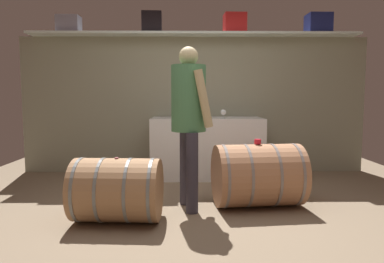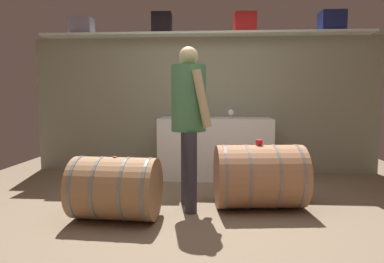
{
  "view_description": "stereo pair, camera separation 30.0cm",
  "coord_description": "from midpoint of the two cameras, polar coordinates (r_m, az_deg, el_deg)",
  "views": [
    {
      "loc": [
        -0.09,
        -3.21,
        1.16
      ],
      "look_at": [
        -0.05,
        0.4,
        0.8
      ],
      "focal_mm": 33.27,
      "sensor_mm": 36.0,
      "label": 1
    },
    {
      "loc": [
        0.21,
        -3.2,
        1.16
      ],
      "look_at": [
        -0.05,
        0.4,
        0.8
      ],
      "focal_mm": 33.27,
      "sensor_mm": 36.0,
      "label": 2
    }
  ],
  "objects": [
    {
      "name": "wine_barrel_far",
      "position": [
        3.44,
        -14.39,
        -9.07
      ],
      "size": [
        0.83,
        0.64,
        0.6
      ],
      "rotation": [
        0.0,
        0.0,
        -0.06
      ],
      "color": "#9F734E",
      "rests_on": "ground"
    },
    {
      "name": "tasting_cup",
      "position": [
        3.76,
        8.24,
        -1.62
      ],
      "size": [
        0.07,
        0.07,
        0.05
      ],
      "primitive_type": "cylinder",
      "color": "red",
      "rests_on": "wine_barrel_near"
    },
    {
      "name": "ground_plane",
      "position": [
        3.95,
        -1.48,
        -11.61
      ],
      "size": [
        6.41,
        7.71,
        0.02
      ],
      "primitive_type": "cube",
      "color": "#7B6852"
    },
    {
      "name": "high_shelf_board",
      "position": [
        5.39,
        -1.3,
        15.31
      ],
      "size": [
        4.79,
        0.4,
        0.03
      ],
      "primitive_type": "cube",
      "color": "silver",
      "rests_on": "back_wall_panel"
    },
    {
      "name": "toolcase_black",
      "position": [
        5.46,
        -8.09,
        16.86
      ],
      "size": [
        0.3,
        0.31,
        0.29
      ],
      "primitive_type": "cube",
      "rotation": [
        0.0,
        0.0,
        0.05
      ],
      "color": "black",
      "rests_on": "high_shelf_board"
    },
    {
      "name": "wine_glass",
      "position": [
        4.84,
        3.28,
        3.03
      ],
      "size": [
        0.08,
        0.08,
        0.13
      ],
      "color": "white",
      "rests_on": "work_cabinet"
    },
    {
      "name": "toolcase_grey",
      "position": [
        5.73,
        -20.64,
        15.78
      ],
      "size": [
        0.32,
        0.24,
        0.25
      ],
      "primitive_type": "cube",
      "rotation": [
        0.0,
        0.0,
        -0.0
      ],
      "color": "gray",
      "rests_on": "high_shelf_board"
    },
    {
      "name": "wine_barrel_near",
      "position": [
        3.82,
        8.3,
        -6.94
      ],
      "size": [
        0.96,
        0.75,
        0.67
      ],
      "rotation": [
        0.0,
        0.0,
        0.11
      ],
      "color": "#A97350",
      "rests_on": "ground"
    },
    {
      "name": "toolcase_navy",
      "position": [
        5.7,
        18.12,
        16.1
      ],
      "size": [
        0.34,
        0.3,
        0.28
      ],
      "primitive_type": "cube",
      "rotation": [
        0.0,
        0.0,
        0.02
      ],
      "color": "navy",
      "rests_on": "high_shelf_board"
    },
    {
      "name": "work_cabinet",
      "position": [
        5.12,
        0.71,
        -2.58
      ],
      "size": [
        1.58,
        0.68,
        0.86
      ],
      "primitive_type": "cube",
      "color": "white",
      "rests_on": "ground"
    },
    {
      "name": "winemaker_pouring",
      "position": [
        3.62,
        -2.84,
        3.37
      ],
      "size": [
        0.42,
        0.52,
        1.66
      ],
      "rotation": [
        0.0,
        0.0,
        -1.34
      ],
      "color": "#34313E",
      "rests_on": "ground"
    },
    {
      "name": "wine_bottle_dark",
      "position": [
        4.91,
        -4.28,
        3.79
      ],
      "size": [
        0.08,
        0.08,
        0.32
      ],
      "color": "black",
      "rests_on": "work_cabinet"
    },
    {
      "name": "toolcase_red",
      "position": [
        5.44,
        5.23,
        16.85
      ],
      "size": [
        0.32,
        0.3,
        0.28
      ],
      "primitive_type": "cube",
      "rotation": [
        0.0,
        0.0,
        0.05
      ],
      "color": "red",
      "rests_on": "high_shelf_board"
    },
    {
      "name": "back_wall_panel",
      "position": [
        5.46,
        -1.26,
        4.22
      ],
      "size": [
        5.21,
        0.1,
        2.05
      ],
      "primitive_type": "cube",
      "color": "gray",
      "rests_on": "ground"
    }
  ]
}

